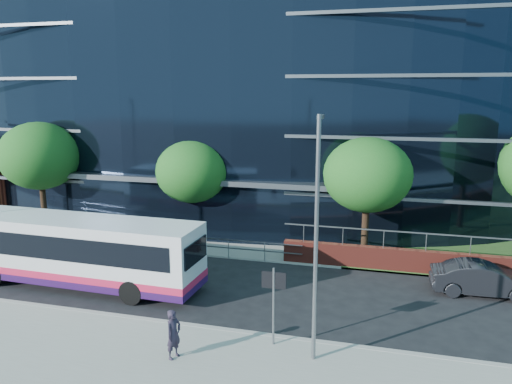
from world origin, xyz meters
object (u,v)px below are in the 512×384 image
(tree_far_c, at_px, (367,175))
(tree_far_a, at_px, (40,156))
(city_bus, at_px, (81,251))
(parked_car, at_px, (483,279))
(streetlight_east, at_px, (316,233))
(tree_far_b, at_px, (192,172))
(pedestrian, at_px, (174,334))
(street_sign, at_px, (274,290))

(tree_far_c, bearing_deg, tree_far_a, 180.00)
(city_bus, bearing_deg, parked_car, 13.44)
(tree_far_a, xyz_separation_m, streetlight_east, (19.00, -11.17, -0.42))
(tree_far_b, distance_m, pedestrian, 14.00)
(tree_far_a, distance_m, streetlight_east, 22.05)
(street_sign, bearing_deg, pedestrian, -149.29)
(parked_car, bearing_deg, street_sign, 128.96)
(city_bus, bearing_deg, tree_far_c, 32.33)
(tree_far_c, height_order, parked_car, tree_far_c)
(streetlight_east, height_order, city_bus, streetlight_east)
(street_sign, distance_m, tree_far_a, 20.63)
(tree_far_a, xyz_separation_m, pedestrian, (14.54, -12.34, -3.88))
(tree_far_a, distance_m, tree_far_b, 10.03)
(street_sign, bearing_deg, tree_far_a, 148.83)
(pedestrian, bearing_deg, tree_far_b, 37.72)
(tree_far_a, height_order, pedestrian, tree_far_a)
(tree_far_c, bearing_deg, streetlight_east, -95.11)
(street_sign, xyz_separation_m, tree_far_c, (2.50, 10.59, 2.39))
(tree_far_a, xyz_separation_m, city_bus, (7.68, -7.34, -3.19))
(tree_far_a, distance_m, pedestrian, 19.47)
(streetlight_east, bearing_deg, tree_far_a, 149.54)
(street_sign, bearing_deg, parked_car, 41.67)
(street_sign, bearing_deg, streetlight_east, -21.36)
(tree_far_a, xyz_separation_m, tree_far_b, (10.00, 0.50, -0.65))
(streetlight_east, height_order, parked_car, streetlight_east)
(parked_car, bearing_deg, pedestrian, 126.25)
(tree_far_c, xyz_separation_m, parked_car, (5.33, -3.62, -3.81))
(tree_far_a, relative_size, tree_far_c, 1.07)
(streetlight_east, relative_size, parked_car, 1.82)
(tree_far_a, bearing_deg, tree_far_c, 0.00)
(street_sign, xyz_separation_m, tree_far_a, (-17.50, 10.59, 2.71))
(street_sign, relative_size, pedestrian, 1.68)
(tree_far_a, distance_m, parked_car, 25.92)
(parked_car, relative_size, pedestrian, 2.63)
(tree_far_c, relative_size, city_bus, 0.56)
(tree_far_b, height_order, streetlight_east, streetlight_east)
(tree_far_c, height_order, pedestrian, tree_far_c)
(streetlight_east, bearing_deg, tree_far_b, 127.63)
(streetlight_east, bearing_deg, tree_far_c, 84.89)
(street_sign, relative_size, tree_far_c, 0.43)
(tree_far_c, height_order, city_bus, tree_far_c)
(streetlight_east, bearing_deg, street_sign, 158.64)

